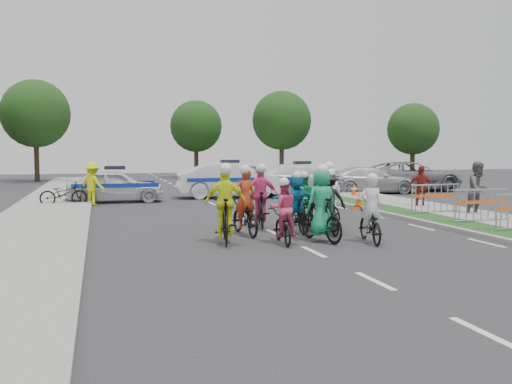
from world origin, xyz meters
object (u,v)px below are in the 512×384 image
object	(u,v)px
rider_2	(283,219)
barrier_2	(435,200)
rider_0	(370,220)
rider_5	(296,207)
rider_6	(245,212)
tree_1	(282,121)
police_car_1	(230,180)
rider_7	(328,203)
police_car_0	(115,186)
spectator_2	(421,187)
tree_3	(35,114)
rider_3	(225,213)
civilian_suv	(410,176)
cone_0	(359,201)
tree_4	(196,126)
tree_2	(413,129)
rider_1	(321,212)
rider_4	(328,209)
marshal_hiviz	(92,184)
spectator_1	(479,189)
police_car_2	(302,179)
civilian_sedan	(371,180)
parked_bike	(63,194)
cone_1	(354,191)
rider_9	(261,203)
rider_8	(303,206)

from	to	relation	value
rider_2	barrier_2	size ratio (longest dim) A/B	0.84
rider_0	rider_5	size ratio (longest dim) A/B	1.04
rider_6	tree_1	xyz separation A→B (m)	(9.87, 27.04, 3.90)
rider_2	police_car_1	size ratio (longest dim) A/B	0.33
rider_7	police_car_0	size ratio (longest dim) A/B	0.47
spectator_2	tree_3	bearing A→B (deg)	132.69
rider_3	civilian_suv	bearing A→B (deg)	-123.32
police_car_1	barrier_2	bearing A→B (deg)	-145.41
cone_0	tree_4	size ratio (longest dim) A/B	0.11
cone_0	barrier_2	bearing A→B (deg)	-57.94
rider_7	tree_2	xyz separation A→B (m)	(16.21, 22.53, 3.07)
rider_1	rider_3	distance (m)	2.43
rider_0	rider_4	distance (m)	1.74
marshal_hiviz	barrier_2	distance (m)	13.65
rider_5	tree_1	bearing A→B (deg)	-113.33
police_car_0	tree_2	bearing A→B (deg)	-62.46
police_car_0	spectator_1	distance (m)	14.96
rider_3	police_car_2	distance (m)	15.95
rider_5	marshal_hiviz	distance (m)	11.18
rider_3	spectator_1	distance (m)	10.14
civilian_sedan	tree_4	bearing A→B (deg)	28.22
rider_1	parked_bike	xyz separation A→B (m)	(-6.85, 11.48, -0.26)
cone_1	rider_1	bearing A→B (deg)	-118.79
rider_9	cone_0	size ratio (longest dim) A/B	2.74
rider_1	civilian_suv	distance (m)	18.75
civilian_suv	tree_1	distance (m)	14.52
rider_6	tree_1	size ratio (longest dim) A/B	0.29
police_car_0	cone_0	size ratio (longest dim) A/B	6.08
rider_8	parked_bike	distance (m)	11.48
rider_9	cone_0	bearing A→B (deg)	-130.83
rider_8	civilian_suv	size ratio (longest dim) A/B	0.29
rider_5	barrier_2	xyz separation A→B (m)	(6.09, 2.59, -0.18)
civilian_sedan	tree_2	size ratio (longest dim) A/B	0.84
rider_7	marshal_hiviz	bearing A→B (deg)	-52.82
marshal_hiviz	tree_3	distance (m)	20.19
police_car_2	tree_1	distance (m)	14.91
rider_3	rider_8	bearing A→B (deg)	-132.07
police_car_0	spectator_2	world-z (taller)	spectator_2
rider_3	parked_bike	bearing A→B (deg)	-58.00
rider_0	civilian_sedan	bearing A→B (deg)	-106.60
rider_3	spectator_1	xyz separation A→B (m)	(9.66, 3.10, 0.19)
police_car_1	spectator_2	bearing A→B (deg)	-134.83
cone_0	parked_bike	world-z (taller)	parked_bike
rider_7	spectator_1	world-z (taller)	rider_7
civilian_sedan	tree_3	size ratio (longest dim) A/B	0.66
rider_9	rider_0	bearing A→B (deg)	131.01
police_car_0	marshal_hiviz	xyz separation A→B (m)	(-0.95, -1.18, 0.17)
civilian_suv	rider_8	bearing A→B (deg)	139.01
rider_7	cone_0	xyz separation A→B (m)	(3.26, 4.69, -0.43)
police_car_1	spectator_1	bearing A→B (deg)	-141.56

